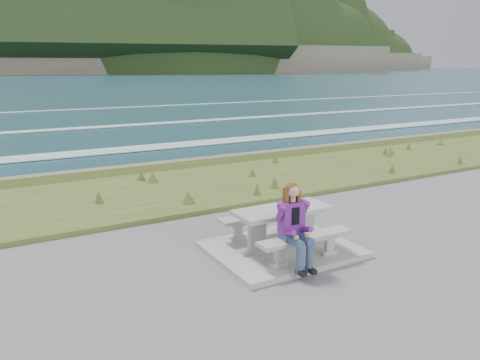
# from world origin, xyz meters

# --- Properties ---
(concrete_slab) EXTENTS (2.60, 2.10, 0.10)m
(concrete_slab) POSITION_xyz_m (0.00, 0.00, 0.05)
(concrete_slab) COLOR gray
(concrete_slab) RESTS_ON ground
(picnic_table) EXTENTS (1.80, 0.75, 0.75)m
(picnic_table) POSITION_xyz_m (0.00, 0.00, 0.68)
(picnic_table) COLOR gray
(picnic_table) RESTS_ON concrete_slab
(bench_landward) EXTENTS (1.80, 0.35, 0.45)m
(bench_landward) POSITION_xyz_m (0.00, -0.70, 0.45)
(bench_landward) COLOR gray
(bench_landward) RESTS_ON concrete_slab
(bench_seaward) EXTENTS (1.80, 0.35, 0.45)m
(bench_seaward) POSITION_xyz_m (0.00, 0.70, 0.45)
(bench_seaward) COLOR gray
(bench_seaward) RESTS_ON concrete_slab
(grass_verge) EXTENTS (160.00, 4.50, 0.22)m
(grass_verge) POSITION_xyz_m (0.00, 5.00, 0.00)
(grass_verge) COLOR #334B1C
(grass_verge) RESTS_ON ground
(shore_drop) EXTENTS (160.00, 0.80, 2.20)m
(shore_drop) POSITION_xyz_m (0.00, 7.90, 0.00)
(shore_drop) COLOR brown
(shore_drop) RESTS_ON ground
(ocean) EXTENTS (1600.00, 1600.00, 0.09)m
(ocean) POSITION_xyz_m (0.00, 25.09, -1.74)
(ocean) COLOR #1F4959
(ocean) RESTS_ON ground
(headland_range) EXTENTS (729.83, 363.95, 184.72)m
(headland_range) POSITION_xyz_m (190.42, 398.41, 9.91)
(headland_range) COLOR brown
(headland_range) RESTS_ON ground
(seated_woman) EXTENTS (0.42, 0.71, 1.42)m
(seated_woman) POSITION_xyz_m (-0.29, -0.83, 0.62)
(seated_woman) COLOR navy
(seated_woman) RESTS_ON concrete_slab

